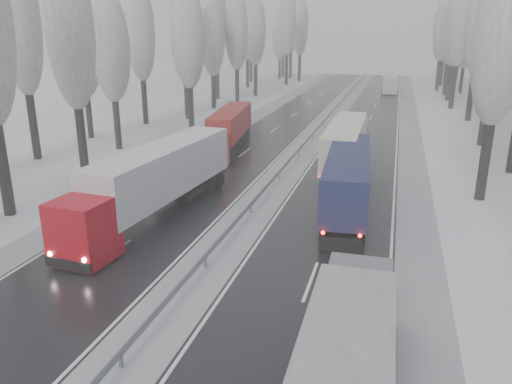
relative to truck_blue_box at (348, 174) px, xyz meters
The scene contains 49 objects.
carriageway_right 7.74m from the truck_blue_box, 94.26° to the left, with size 7.50×200.00×0.03m, color black.
carriageway_left 13.48m from the truck_blue_box, 146.30° to the left, with size 7.50×200.00×0.03m, color black.
median_slush 9.66m from the truck_blue_box, 128.20° to the left, with size 3.00×200.00×0.04m, color #A6A8AE.
shoulder_right 8.89m from the truck_blue_box, 59.15° to the left, with size 2.40×200.00×0.04m, color #A6A8AE.
shoulder_left 17.77m from the truck_blue_box, 155.27° to the left, with size 2.40×200.00×0.04m, color #A6A8AE.
median_guardrail 9.53m from the truck_blue_box, 128.26° to the left, with size 0.12×200.00×0.76m.
tree_18 12.85m from the truck_blue_box, 26.81° to the left, with size 3.60×3.60×16.58m.
tree_22 26.76m from the truck_blue_box, 63.96° to the left, with size 3.60×3.60×15.86m.
tree_24 32.71m from the truck_blue_box, 66.92° to the left, with size 3.60×3.60×20.49m.
tree_26 41.55m from the truck_blue_box, 73.06° to the left, with size 3.60×3.60×18.78m.
tree_28 51.48m from the truck_blue_box, 77.94° to the left, with size 3.60×3.60×19.62m.
tree_29 57.02m from the truck_blue_box, 71.43° to the left, with size 3.60×3.60×18.11m.
tree_30 60.74m from the truck_blue_box, 79.67° to the left, with size 3.60×3.60×17.86m.
tree_31 65.95m from the truck_blue_box, 75.19° to the left, with size 3.60×3.60×18.58m.
tree_32 68.03m from the truck_blue_box, 80.76° to the left, with size 3.60×3.60×17.33m.
tree_33 72.28m from the truck_blue_box, 78.80° to the left, with size 3.60×3.60×14.33m.
tree_34 74.90m from the truck_blue_box, 82.32° to the left, with size 3.60×3.60×17.63m.
tree_35 80.56m from the truck_blue_box, 76.16° to the left, with size 3.60×3.60×18.25m.
tree_36 84.95m from the truck_blue_box, 82.34° to the left, with size 3.60×3.60×20.23m.
tree_37 89.78m from the truck_blue_box, 78.24° to the left, with size 3.60×3.60×16.37m.
tree_38 95.43m from the truck_blue_box, 82.17° to the left, with size 3.60×3.60×17.97m.
tree_39 99.68m from the truck_blue_box, 80.88° to the left, with size 3.60×3.60×16.19m.
tree_58 22.77m from the truck_blue_box, behind, with size 3.60×3.60×17.21m.
tree_59 30.73m from the truck_blue_box, 168.28° to the left, with size 3.60×3.60×18.41m.
tree_60 27.22m from the truck_blue_box, 153.84° to the left, with size 3.60×3.60×14.84m.
tree_61 33.86m from the truck_blue_box, 152.03° to the left, with size 3.60×3.60×13.95m.
tree_62 29.98m from the truck_blue_box, 133.10° to the left, with size 3.60×3.60×16.04m.
tree_63 38.31m from the truck_blue_box, 137.77° to the left, with size 3.60×3.60×16.88m.
tree_64 39.27m from the truck_blue_box, 128.65° to the left, with size 3.60×3.60×15.42m.
tree_65 43.98m from the truck_blue_box, 127.18° to the left, with size 3.60×3.60×19.48m.
tree_66 46.98m from the truck_blue_box, 121.10° to the left, with size 3.60×3.60×15.23m.
tree_67 51.27m from the truck_blue_box, 120.10° to the left, with size 3.60×3.60×17.09m.
tree_68 52.27m from the truck_blue_box, 115.71° to the left, with size 3.60×3.60×16.65m.
tree_69 58.24m from the truck_blue_box, 118.33° to the left, with size 3.60×3.60×19.35m.
tree_70 61.35m from the truck_blue_box, 111.36° to the left, with size 3.60×3.60×17.09m.
tree_71 67.05m from the truck_blue_box, 113.94° to the left, with size 3.60×3.60×19.61m.
tree_72 70.78m from the truck_blue_box, 110.57° to the left, with size 3.60×3.60×15.11m.
tree_73 75.67m from the truck_blue_box, 111.56° to the left, with size 3.60×3.60×17.22m.
tree_74 80.15m from the truck_blue_box, 105.22° to the left, with size 3.60×3.60×19.68m.
tree_75 86.63m from the truck_blue_box, 110.39° to the left, with size 3.60×3.60×18.60m.
tree_76 88.87m from the truck_blue_box, 102.98° to the left, with size 3.60×3.60×18.55m.
tree_77 93.87m from the truck_blue_box, 105.78° to the left, with size 3.60×3.60×14.32m.
tree_78 96.12m from the truck_blue_box, 104.15° to the left, with size 3.60×3.60×19.55m.
tree_79 100.52m from the truck_blue_box, 105.12° to the left, with size 3.60×3.60×17.07m.
truck_blue_box is the anchor object (origin of this frame).
truck_cream_box 9.79m from the truck_blue_box, 96.58° to the left, with size 2.69×15.97×4.09m.
box_truck_distant 66.85m from the truck_blue_box, 89.12° to the left, with size 3.08×8.39×3.08m.
truck_red_white 12.26m from the truck_blue_box, 156.08° to the right, with size 4.04×17.07×4.34m.
truck_red_red 19.06m from the truck_blue_box, 132.56° to the left, with size 4.28×14.87×3.78m.
Camera 1 is at (8.42, -8.76, 11.13)m, focal length 35.00 mm.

